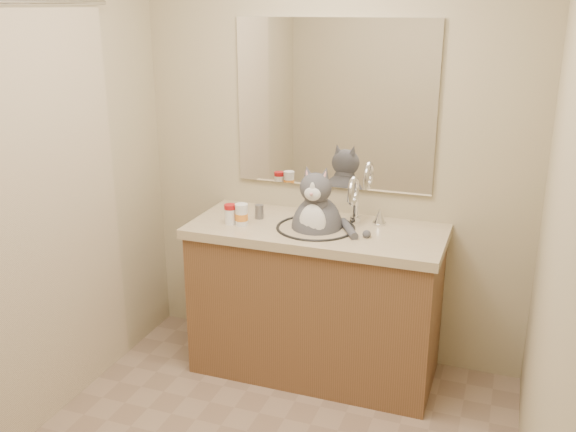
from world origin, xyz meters
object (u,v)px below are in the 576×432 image
object	(u,v)px
pill_bottle_redcap	(230,214)
cat	(317,225)
pill_bottle_orange	(242,215)
grey_canister	(259,212)

from	to	relation	value
pill_bottle_redcap	cat	bearing A→B (deg)	12.93
cat	pill_bottle_orange	xyz separation A→B (m)	(-0.38, -0.10, 0.04)
pill_bottle_redcap	pill_bottle_orange	size ratio (longest dim) A/B	0.92
pill_bottle_orange	grey_canister	size ratio (longest dim) A/B	1.52
pill_bottle_orange	grey_canister	world-z (taller)	pill_bottle_orange
grey_canister	pill_bottle_redcap	bearing A→B (deg)	-128.65
pill_bottle_redcap	pill_bottle_orange	world-z (taller)	pill_bottle_orange
pill_bottle_redcap	grey_canister	distance (m)	0.18
pill_bottle_redcap	pill_bottle_orange	distance (m)	0.07
pill_bottle_redcap	grey_canister	bearing A→B (deg)	51.35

